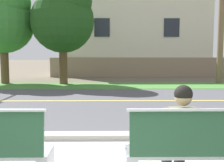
{
  "coord_description": "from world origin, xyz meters",
  "views": [
    {
      "loc": [
        0.26,
        -2.61,
        1.62
      ],
      "look_at": [
        0.33,
        3.55,
        1.0
      ],
      "focal_mm": 42.45,
      "sensor_mm": 36.0,
      "label": 1
    }
  ],
  "objects_px": {
    "seated_person_olive": "(180,129)",
    "bench_right": "(198,151)",
    "shade_tree_far_left": "(4,18)",
    "shade_tree_left": "(64,16)"
  },
  "relations": [
    {
      "from": "seated_person_olive",
      "to": "shade_tree_left",
      "type": "xyz_separation_m",
      "value": [
        -3.29,
        11.17,
        2.97
      ]
    },
    {
      "from": "seated_person_olive",
      "to": "shade_tree_left",
      "type": "bearing_deg",
      "value": 106.42
    },
    {
      "from": "bench_right",
      "to": "shade_tree_far_left",
      "type": "distance_m",
      "value": 13.8
    },
    {
      "from": "bench_right",
      "to": "shade_tree_left",
      "type": "xyz_separation_m",
      "value": [
        -3.46,
        11.34,
        3.19
      ]
    },
    {
      "from": "seated_person_olive",
      "to": "bench_right",
      "type": "bearing_deg",
      "value": -45.07
    },
    {
      "from": "bench_right",
      "to": "shade_tree_far_left",
      "type": "height_order",
      "value": "shade_tree_far_left"
    },
    {
      "from": "shade_tree_left",
      "to": "bench_right",
      "type": "bearing_deg",
      "value": -73.03
    },
    {
      "from": "shade_tree_far_left",
      "to": "shade_tree_left",
      "type": "relative_size",
      "value": 0.99
    },
    {
      "from": "shade_tree_far_left",
      "to": "bench_right",
      "type": "bearing_deg",
      "value": -59.78
    },
    {
      "from": "bench_right",
      "to": "shade_tree_left",
      "type": "relative_size",
      "value": 0.31
    }
  ]
}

